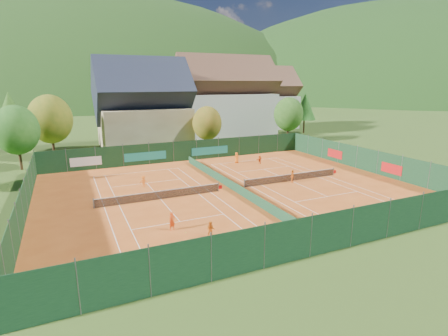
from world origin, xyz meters
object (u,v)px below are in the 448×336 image
(chalet, at_px, (144,110))
(hotel_block_b, at_px, (263,102))
(player_left_far, at_px, (143,181))
(player_right_near, at_px, (292,176))
(hotel_block_a, at_px, (226,102))
(player_left_near, at_px, (172,221))
(player_right_far_a, at_px, (237,158))
(ball_hopper, at_px, (421,202))
(player_right_far_b, at_px, (260,160))
(player_left_mid, at_px, (211,230))

(chalet, relative_size, hotel_block_b, 0.94)
(player_left_far, distance_m, player_right_near, 17.28)
(hotel_block_a, distance_m, player_right_near, 38.03)
(player_left_near, relative_size, player_left_far, 1.14)
(chalet, distance_m, player_right_far_a, 21.64)
(hotel_block_b, xyz_separation_m, ball_hopper, (-16.13, -56.58, -6.06))
(chalet, height_order, player_right_near, chalet)
(player_right_far_b, bearing_deg, player_right_near, 67.22)
(player_left_far, xyz_separation_m, player_right_far_b, (17.73, 4.46, -0.03))
(ball_hopper, xyz_separation_m, player_left_mid, (-20.67, 2.16, 0.11))
(player_right_near, relative_size, player_right_far_a, 0.97)
(hotel_block_a, height_order, player_right_near, hotel_block_a)
(hotel_block_b, bearing_deg, player_left_near, -127.03)
(chalet, xyz_separation_m, player_right_far_a, (9.32, -18.63, -5.84))
(hotel_block_a, distance_m, hotel_block_b, 16.14)
(chalet, height_order, player_right_far_b, chalet)
(hotel_block_a, bearing_deg, player_right_far_b, -104.61)
(hotel_block_b, relative_size, player_left_far, 12.92)
(chalet, height_order, ball_hopper, chalet)
(ball_hopper, xyz_separation_m, player_left_far, (-22.53, 17.52, 0.11))
(player_right_far_a, relative_size, player_right_far_b, 1.24)
(ball_hopper, distance_m, player_left_far, 28.55)
(player_left_near, distance_m, player_right_near, 18.32)
(ball_hopper, height_order, player_right_near, player_right_near)
(hotel_block_a, bearing_deg, chalet, -162.47)
(player_left_near, bearing_deg, hotel_block_a, 44.50)
(hotel_block_a, relative_size, player_right_far_a, 13.72)
(ball_hopper, bearing_deg, hotel_block_a, 87.49)
(player_left_far, distance_m, player_right_far_a, 16.30)
(ball_hopper, relative_size, player_left_near, 0.52)
(chalet, bearing_deg, player_left_far, -102.74)
(chalet, relative_size, player_right_far_a, 10.29)
(ball_hopper, relative_size, player_right_far_b, 0.63)
(player_left_mid, bearing_deg, hotel_block_b, 78.93)
(player_right_far_b, bearing_deg, hotel_block_b, -136.26)
(player_right_far_a, distance_m, player_right_far_b, 3.38)
(player_left_mid, bearing_deg, ball_hopper, 17.04)
(hotel_block_b, distance_m, player_right_near, 50.13)
(chalet, xyz_separation_m, player_right_far_b, (12.07, -20.60, -5.99))
(hotel_block_b, distance_m, player_right_far_b, 40.88)
(hotel_block_b, relative_size, player_right_near, 11.34)
(chalet, distance_m, ball_hopper, 46.20)
(player_left_far, bearing_deg, player_right_far_a, -145.11)
(player_right_far_a, bearing_deg, chalet, -62.09)
(hotel_block_a, distance_m, player_right_far_b, 28.30)
(hotel_block_b, height_order, player_left_mid, hotel_block_b)
(ball_hopper, relative_size, player_left_far, 0.60)
(chalet, bearing_deg, hotel_block_a, 17.53)
(player_left_far, distance_m, player_right_far_b, 18.28)
(player_right_near, distance_m, player_right_far_a, 11.97)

